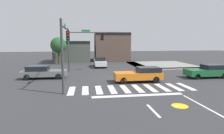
{
  "coord_description": "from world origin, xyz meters",
  "views": [
    {
      "loc": [
        -3.73,
        -18.89,
        3.86
      ],
      "look_at": [
        -0.99,
        0.07,
        1.23
      ],
      "focal_mm": 28.87,
      "sensor_mm": 36.0,
      "label": 1
    }
  ],
  "objects": [
    {
      "name": "car_green",
      "position": [
        9.47,
        -1.08,
        0.73
      ],
      "size": [
        4.5,
        1.77,
        1.45
      ],
      "rotation": [
        0.0,
        0.0,
        3.14
      ],
      "color": "#1E6638",
      "rests_on": "ground_plane"
    },
    {
      "name": "lane_markings",
      "position": [
        1.11,
        -12.02,
        0.0
      ],
      "size": [
        6.8,
        20.25,
        0.01
      ],
      "color": "white",
      "rests_on": "ground_plane"
    },
    {
      "name": "car_gray",
      "position": [
        -8.38,
        1.09,
        0.7
      ],
      "size": [
        4.61,
        1.82,
        1.38
      ],
      "color": "slate",
      "rests_on": "ground_plane"
    },
    {
      "name": "traffic_signal_southwest",
      "position": [
        -5.46,
        -3.21,
        3.85
      ],
      "size": [
        0.32,
        5.56,
        5.56
      ],
      "rotation": [
        0.0,
        0.0,
        1.57
      ],
      "color": "#383A3D",
      "rests_on": "ground_plane"
    },
    {
      "name": "car_white",
      "position": [
        -1.55,
        9.46,
        0.78
      ],
      "size": [
        1.75,
        4.41,
        1.53
      ],
      "rotation": [
        0.0,
        0.0,
        -1.57
      ],
      "color": "white",
      "rests_on": "ground_plane"
    },
    {
      "name": "roadside_tree",
      "position": [
        -8.5,
        14.0,
        3.37
      ],
      "size": [
        2.75,
        2.75,
        4.78
      ],
      "color": "#4C3823",
      "rests_on": "ground_plane"
    },
    {
      "name": "crosswalk_near",
      "position": [
        0.0,
        -4.5,
        0.0
      ],
      "size": [
        10.4,
        2.72,
        0.01
      ],
      "color": "silver",
      "rests_on": "ground_plane"
    },
    {
      "name": "car_orange",
      "position": [
        1.5,
        -2.02,
        0.74
      ],
      "size": [
        4.64,
        1.76,
        1.45
      ],
      "rotation": [
        0.0,
        0.0,
        3.14
      ],
      "color": "orange",
      "rests_on": "ground_plane"
    },
    {
      "name": "storefront_row",
      "position": [
        -1.36,
        19.1,
        2.61
      ],
      "size": [
        15.13,
        6.75,
        5.8
      ],
      "color": "#4C564C",
      "rests_on": "ground_plane"
    },
    {
      "name": "curb_corner_northeast",
      "position": [
        8.49,
        9.42,
        0.07
      ],
      "size": [
        10.0,
        10.6,
        0.15
      ],
      "color": "gray",
      "rests_on": "ground_plane"
    },
    {
      "name": "ground_plane",
      "position": [
        0.0,
        0.0,
        0.0
      ],
      "size": [
        120.0,
        120.0,
        0.0
      ],
      "primitive_type": "plane",
      "color": "#353538"
    },
    {
      "name": "traffic_signal_northwest",
      "position": [
        -4.03,
        5.48,
        3.9
      ],
      "size": [
        5.2,
        0.32,
        5.68
      ],
      "color": "#383A3D",
      "rests_on": "ground_plane"
    },
    {
      "name": "bike_detector_marking",
      "position": [
        1.9,
        -9.0,
        0.0
      ],
      "size": [
        1.0,
        1.0,
        0.01
      ],
      "color": "yellow",
      "rests_on": "ground_plane"
    }
  ]
}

